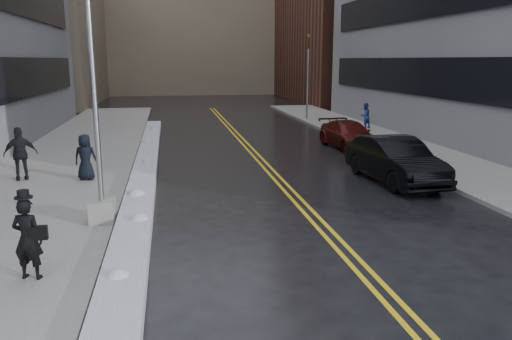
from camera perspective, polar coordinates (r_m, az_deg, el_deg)
name	(u,v)px	position (r m, az deg, el deg)	size (l,w,h in m)	color
ground	(235,246)	(12.18, -2.43, -8.67)	(160.00, 160.00, 0.00)	black
sidewalk_west	(66,166)	(22.12, -20.92, 0.41)	(5.50, 50.00, 0.15)	gray
sidewalk_east	(419,154)	(24.54, 18.09, 1.74)	(4.00, 50.00, 0.15)	gray
lane_line_left	(258,161)	(22.04, 0.21, 1.01)	(0.12, 50.00, 0.01)	gold
lane_line_right	(264,161)	(22.10, 0.98, 1.04)	(0.12, 50.00, 0.01)	gold
snow_ridge	(145,171)	(19.75, -12.59, -0.16)	(0.90, 30.00, 0.34)	silver
building_west_far	(22,12)	(57.21, -25.14, 16.00)	(14.00, 22.00, 18.00)	gray
building_far	(191,10)	(71.65, -7.48, 17.70)	(36.00, 16.00, 22.00)	gray
lamppost	(97,134)	(13.52, -17.72, 3.99)	(0.65, 0.65, 7.62)	gray
fire_hydrant	(399,145)	(24.00, 16.06, 2.80)	(0.26, 0.26, 0.73)	maroon
traffic_signal	(308,74)	(36.65, 5.94, 10.89)	(0.16, 0.20, 6.00)	gray
pedestrian_fedora	(28,239)	(10.80, -24.64, -7.16)	(0.60, 0.39, 1.65)	black
pedestrian_c	(85,157)	(18.92, -18.91, 1.41)	(0.81, 0.53, 1.65)	black
pedestrian_d	(21,154)	(19.68, -25.30, 1.68)	(1.12, 0.47, 1.91)	black
pedestrian_east	(365,116)	(32.25, 12.36, 6.07)	(0.77, 0.60, 1.58)	navy
car_black	(395,160)	(18.81, 15.59, 1.09)	(1.74, 5.00, 1.65)	black
car_maroon	(349,135)	(25.74, 10.56, 3.97)	(1.88, 4.62, 1.34)	#480F0B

